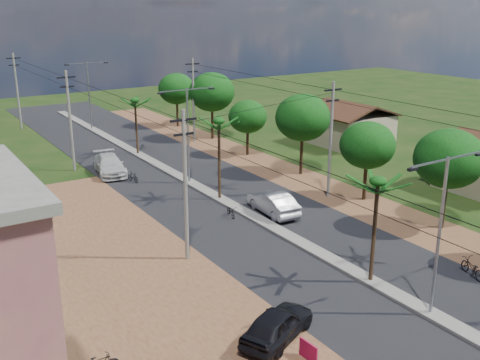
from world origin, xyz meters
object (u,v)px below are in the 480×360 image
at_px(car_silver_mid, 273,203).
at_px(roadside_sign, 308,352).
at_px(car_parked_dark, 277,325).
at_px(car_white_far, 109,165).
at_px(moto_rider_east, 472,269).

bearing_deg(car_silver_mid, roadside_sign, 63.95).
height_order(car_parked_dark, roadside_sign, car_parked_dark).
xyz_separation_m(car_white_far, car_parked_dark, (-2.80, -28.78, -0.07)).
bearing_deg(moto_rider_east, roadside_sign, 23.25).
bearing_deg(roadside_sign, car_parked_dark, 91.98).
height_order(car_silver_mid, car_parked_dark, car_silver_mid).
bearing_deg(car_white_far, roadside_sign, -84.79).
height_order(car_white_far, roadside_sign, car_white_far).
distance_m(car_white_far, roadside_sign, 30.87).
bearing_deg(car_white_far, car_silver_mid, -57.99).
relative_size(car_parked_dark, moto_rider_east, 2.29).
bearing_deg(roadside_sign, car_silver_mid, 55.94).
bearing_deg(car_parked_dark, car_silver_mid, -59.36).
relative_size(car_parked_dark, roadside_sign, 4.11).
bearing_deg(car_parked_dark, roadside_sign, 160.91).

